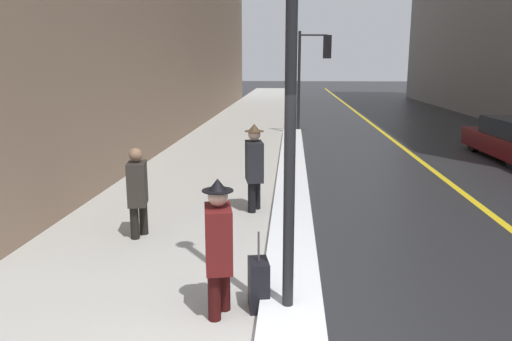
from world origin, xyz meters
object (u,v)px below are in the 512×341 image
(pedestrian_in_glasses, at_px, (218,243))
(rolling_suitcase, at_px, (259,285))
(traffic_light_near, at_px, (316,60))
(pedestrian_with_shoulder_bag, at_px, (254,164))
(pedestrian_trailing, at_px, (138,188))
(lamp_post, at_px, (292,8))

(pedestrian_in_glasses, height_order, rolling_suitcase, pedestrian_in_glasses)
(traffic_light_near, xyz_separation_m, rolling_suitcase, (-1.27, -15.01, -2.64))
(pedestrian_with_shoulder_bag, xyz_separation_m, rolling_suitcase, (0.35, -3.96, -0.63))
(traffic_light_near, distance_m, pedestrian_trailing, 13.29)
(pedestrian_in_glasses, distance_m, pedestrian_trailing, 3.02)
(lamp_post, bearing_deg, pedestrian_in_glasses, 173.14)
(lamp_post, height_order, traffic_light_near, lamp_post)
(traffic_light_near, xyz_separation_m, pedestrian_with_shoulder_bag, (-1.62, -11.05, -2.01))
(pedestrian_in_glasses, xyz_separation_m, rolling_suitcase, (0.43, 0.17, -0.57))
(rolling_suitcase, bearing_deg, pedestrian_with_shoulder_bag, 174.36)
(lamp_post, xyz_separation_m, rolling_suitcase, (-0.34, 0.26, -3.03))
(lamp_post, relative_size, traffic_light_near, 1.39)
(pedestrian_trailing, bearing_deg, traffic_light_near, 154.31)
(pedestrian_trailing, relative_size, pedestrian_with_shoulder_bag, 0.87)
(pedestrian_trailing, relative_size, rolling_suitcase, 1.57)
(pedestrian_trailing, distance_m, rolling_suitcase, 3.20)
(pedestrian_trailing, bearing_deg, rolling_suitcase, 31.65)
(pedestrian_trailing, distance_m, pedestrian_with_shoulder_bag, 2.41)
(traffic_light_near, bearing_deg, pedestrian_with_shoulder_bag, -104.98)
(lamp_post, height_order, pedestrian_in_glasses, lamp_post)
(traffic_light_near, height_order, rolling_suitcase, traffic_light_near)
(pedestrian_trailing, height_order, rolling_suitcase, pedestrian_trailing)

